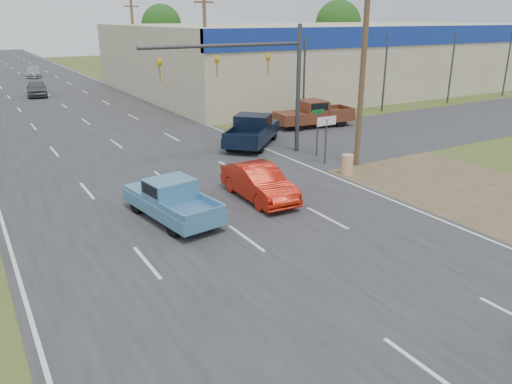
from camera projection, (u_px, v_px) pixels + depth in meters
ground at (425, 369)px, 10.98m from camera, size 200.00×200.00×0.00m
main_road at (64, 106)px, 43.41m from camera, size 15.00×180.00×0.02m
cross_road at (150, 168)px, 25.57m from camera, size 120.00×10.00×0.02m
dirt_verge at (421, 175)px, 24.39m from camera, size 8.00×18.00×0.01m
big_box_store at (349, 54)px, 57.69m from camera, size 50.00×28.10×6.60m
utility_pole_1 at (363, 61)px, 24.34m from camera, size 2.00×0.28×10.00m
utility_pole_2 at (205, 44)px, 38.93m from camera, size 2.00×0.28×10.00m
utility_pole_3 at (134, 37)px, 53.53m from camera, size 2.00×0.28×10.00m
tree_3 at (338, 24)px, 92.22m from camera, size 8.40×8.40×10.40m
tree_5 at (162, 25)px, 100.52m from camera, size 7.98×7.98×9.88m
barrel_0 at (347, 165)px, 24.40m from camera, size 0.56×0.56×1.00m
barrel_1 at (263, 132)px, 31.49m from camera, size 0.56×0.56×1.00m
lane_sign at (326, 129)px, 25.66m from camera, size 1.20×0.08×2.52m
street_name_sign at (318, 128)px, 27.26m from camera, size 0.80×0.08×2.61m
signal_mast at (257, 68)px, 25.98m from camera, size 9.12×0.40×7.00m
red_convertible at (259, 183)px, 21.02m from camera, size 1.65×4.46×1.46m
blue_pickup at (170, 199)px, 18.96m from camera, size 2.49×4.98×1.58m
navy_pickup at (253, 130)px, 29.97m from camera, size 5.47×5.42×1.84m
brown_pickup at (312, 114)px, 34.96m from camera, size 5.80×2.83×1.85m
distant_car_grey at (37, 88)px, 48.54m from camera, size 2.36×4.69×1.53m
distant_car_silver at (33, 72)px, 63.87m from camera, size 2.55×4.78×1.32m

